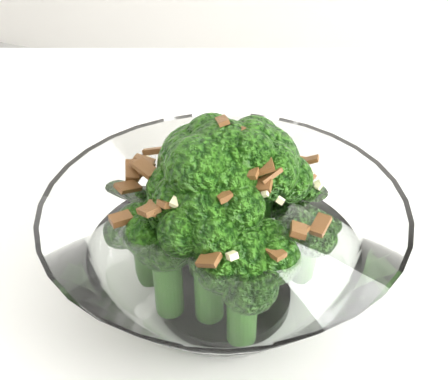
% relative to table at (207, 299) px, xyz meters
% --- Properties ---
extents(table, '(1.41, 1.18, 0.75)m').
position_rel_table_xyz_m(table, '(0.00, 0.00, 0.00)').
color(table, white).
rests_on(table, ground).
extents(broccoli_dish, '(0.24, 0.24, 0.15)m').
position_rel_table_xyz_m(broccoli_dish, '(0.04, -0.06, 0.13)').
color(broccoli_dish, white).
rests_on(broccoli_dish, table).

